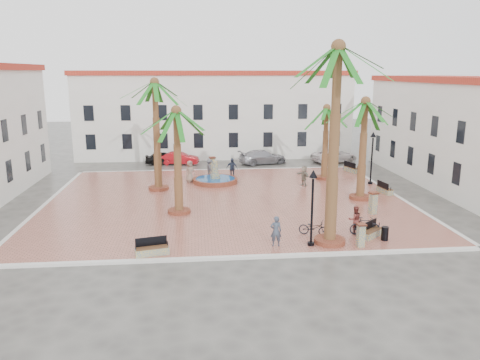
{
  "coord_description": "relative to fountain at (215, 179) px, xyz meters",
  "views": [
    {
      "loc": [
        -2.2,
        -33.33,
        9.35
      ],
      "look_at": [
        1.0,
        0.0,
        1.6
      ],
      "focal_mm": 35.0,
      "sensor_mm": 36.0,
      "label": 1
    }
  ],
  "objects": [
    {
      "name": "building_east",
      "position": [
        20.59,
        -3.51,
        4.1
      ],
      "size": [
        7.4,
        26.4,
        9.0
      ],
      "rotation": [
        0.0,
        0.0,
        1.57
      ],
      "color": "white",
      "rests_on": "ground"
    },
    {
      "name": "bollard_e",
      "position": [
        10.02,
        -10.02,
        0.5
      ],
      "size": [
        0.64,
        0.64,
        1.47
      ],
      "rotation": [
        0.0,
        0.0,
        0.25
      ],
      "color": "gray",
      "rests_on": "plaza"
    },
    {
      "name": "lamppost_e",
      "position": [
        12.99,
        -1.74,
        2.72
      ],
      "size": [
        0.48,
        0.48,
        4.42
      ],
      "color": "black",
      "rests_on": "plaza"
    },
    {
      "name": "lamppost_s",
      "position": [
        4.52,
        -15.32,
        2.58
      ],
      "size": [
        0.46,
        0.46,
        4.2
      ],
      "color": "black",
      "rests_on": "plaza"
    },
    {
      "name": "cyclist_a",
      "position": [
        2.6,
        -15.25,
        0.58
      ],
      "size": [
        0.62,
        0.41,
        1.69
      ],
      "primitive_type": "imported",
      "rotation": [
        0.0,
        0.0,
        3.13
      ],
      "color": "#3A4455",
      "rests_on": "plaza"
    },
    {
      "name": "palm_ne",
      "position": [
        9.63,
        0.52,
        5.19
      ],
      "size": [
        4.77,
        4.77,
        6.55
      ],
      "color": "brown",
      "rests_on": "plaza"
    },
    {
      "name": "bollard_se",
      "position": [
        7.14,
        -15.78,
        0.4
      ],
      "size": [
        0.49,
        0.49,
        1.29
      ],
      "rotation": [
        0.0,
        0.0,
        0.05
      ],
      "color": "gray",
      "rests_on": "plaza"
    },
    {
      "name": "pedestrian_east",
      "position": [
        7.25,
        -1.81,
        0.57
      ],
      "size": [
        1.05,
        1.63,
        1.68
      ],
      "primitive_type": "imported",
      "rotation": [
        0.0,
        0.0,
        -1.18
      ],
      "color": "gray",
      "rests_on": "plaza"
    },
    {
      "name": "ground",
      "position": [
        0.59,
        -5.5,
        -0.42
      ],
      "size": [
        120.0,
        120.0,
        0.0
      ],
      "primitive_type": "plane",
      "color": "#56544F",
      "rests_on": "ground"
    },
    {
      "name": "fountain",
      "position": [
        0.0,
        0.0,
        0.0
      ],
      "size": [
        3.8,
        3.8,
        1.96
      ],
      "color": "brown",
      "rests_on": "plaza"
    },
    {
      "name": "kerb_e",
      "position": [
        13.59,
        -5.5,
        -0.34
      ],
      "size": [
        0.3,
        22.3,
        0.16
      ],
      "primitive_type": "cube",
      "color": "silver",
      "rests_on": "ground"
    },
    {
      "name": "car_black",
      "position": [
        -4.92,
        9.39,
        0.24
      ],
      "size": [
        3.89,
        1.7,
        1.3
      ],
      "primitive_type": "imported",
      "rotation": [
        0.0,
        0.0,
        1.61
      ],
      "color": "black",
      "rests_on": "ground"
    },
    {
      "name": "plaza",
      "position": [
        0.59,
        -5.5,
        -0.34
      ],
      "size": [
        26.0,
        22.0,
        0.15
      ],
      "primitive_type": "cube",
      "color": "#B16351",
      "rests_on": "ground"
    },
    {
      "name": "cyclist_b",
      "position": [
        7.55,
        -13.58,
        0.55
      ],
      "size": [
        0.82,
        0.66,
        1.62
      ],
      "primitive_type": "imported",
      "rotation": [
        0.0,
        0.0,
        3.2
      ],
      "color": "brown",
      "rests_on": "plaza"
    },
    {
      "name": "building_north",
      "position": [
        0.59,
        14.49,
        4.35
      ],
      "size": [
        30.4,
        7.4,
        9.5
      ],
      "color": "white",
      "rests_on": "ground"
    },
    {
      "name": "palm_s",
      "position": [
        5.64,
        -15.06,
        9.15
      ],
      "size": [
        5.55,
        5.55,
        10.83
      ],
      "color": "brown",
      "rests_on": "plaza"
    },
    {
      "name": "palm_sw",
      "position": [
        -2.8,
        -8.56,
        5.73
      ],
      "size": [
        4.93,
        4.93,
        7.14
      ],
      "color": "brown",
      "rests_on": "plaza"
    },
    {
      "name": "bench_ne",
      "position": [
        12.97,
        3.11,
        0.01
      ],
      "size": [
        1.11,
        1.91,
        0.96
      ],
      "rotation": [
        0.0,
        0.0,
        1.89
      ],
      "color": "gray",
      "rests_on": "plaza"
    },
    {
      "name": "bench_s",
      "position": [
        -3.96,
        -15.89,
        -0.01
      ],
      "size": [
        1.79,
        0.91,
        0.91
      ],
      "rotation": [
        0.0,
        0.0,
        0.23
      ],
      "color": "gray",
      "rests_on": "plaza"
    },
    {
      "name": "pedestrian_fountain_a",
      "position": [
        -2.14,
        0.37,
        0.66
      ],
      "size": [
        1.07,
        0.97,
        1.84
      ],
      "primitive_type": "imported",
      "rotation": [
        0.0,
        0.0,
        0.55
      ],
      "color": "#876C5B",
      "rests_on": "plaza"
    },
    {
      "name": "pedestrian_north",
      "position": [
        -0.42,
        2.42,
        0.54
      ],
      "size": [
        0.88,
        1.17,
        1.61
      ],
      "primitive_type": "imported",
      "rotation": [
        0.0,
        0.0,
        1.88
      ],
      "color": "#55555B",
      "rests_on": "plaza"
    },
    {
      "name": "palm_e",
      "position": [
        10.5,
        -6.25,
        6.05
      ],
      "size": [
        5.24,
        5.24,
        7.53
      ],
      "color": "brown",
      "rests_on": "plaza"
    },
    {
      "name": "pedestrian_fountain_b",
      "position": [
        1.56,
        1.51,
        0.64
      ],
      "size": [
        1.14,
        0.9,
        1.81
      ],
      "primitive_type": "imported",
      "rotation": [
        0.0,
        0.0,
        -0.5
      ],
      "color": "#353E56",
      "rests_on": "plaza"
    },
    {
      "name": "car_silver",
      "position": [
        5.32,
        8.61,
        0.31
      ],
      "size": [
        5.33,
        3.18,
        1.45
      ],
      "primitive_type": "imported",
      "rotation": [
        0.0,
        0.0,
        1.82
      ],
      "color": "#9A99A1",
      "rests_on": "ground"
    },
    {
      "name": "car_white",
      "position": [
        13.04,
        8.77,
        0.27
      ],
      "size": [
        5.43,
        3.7,
        1.38
      ],
      "primitive_type": "imported",
      "rotation": [
        0.0,
        0.0,
        1.88
      ],
      "color": "white",
      "rests_on": "ground"
    },
    {
      "name": "bicycle_a",
      "position": [
        5.07,
        -13.77,
        0.19
      ],
      "size": [
        1.84,
        1.29,
        0.92
      ],
      "primitive_type": "imported",
      "rotation": [
        0.0,
        0.0,
        1.13
      ],
      "color": "black",
      "rests_on": "plaza"
    },
    {
      "name": "bench_se",
      "position": [
        8.32,
        -14.33,
        -0.01
      ],
      "size": [
        1.63,
        1.5,
        0.89
      ],
      "rotation": [
        0.0,
        0.0,
        0.71
      ],
      "color": "gray",
      "rests_on": "plaza"
    },
    {
      "name": "bench_e",
      "position": [
        12.97,
        -4.83,
        -0.01
      ],
      "size": [
        0.77,
        1.78,
        0.91
      ],
      "rotation": [
        0.0,
        0.0,
        1.71
      ],
      "color": "gray",
      "rests_on": "plaza"
    },
    {
      "name": "car_red",
      "position": [
        -3.31,
        9.11,
        0.24
      ],
      "size": [
        4.14,
        2.06,
        1.3
      ],
      "primitive_type": "imported",
      "rotation": [
        0.0,
        0.0,
        1.39
      ],
      "color": "#B0121A",
      "rests_on": "ground"
    },
    {
      "name": "kerb_w",
      "position": [
        -12.41,
        -5.5,
        -0.34
      ],
      "size": [
        0.3,
        22.3,
        0.16
      ],
      "primitive_type": "cube",
      "color": "silver",
      "rests_on": "ground"
    },
    {
      "name": "bicycle_b",
      "position": [
        8.03,
        -13.95,
        0.26
      ],
      "size": [
        1.8,
        0.63,
        1.06
      ],
      "primitive_type": "imported",
      "rotation": [
        0.0,
        0.0,
        1.49
      ],
      "color": "black",
      "rests_on": "plaza"
    },
    {
      "name": "kerb_s",
      "position": [
        0.59,
        -16.5,
        -0.34
      ],
      "size": [
        26.3,
        0.3,
        0.16
      ],
      "primitive_type": "cube",
      "color": "silver",
      "rests_on": "ground"
    },
    {
      "name": "bollard_n",
      "position": [
        -0.1,
        3.66,
        0.54
      ],
      "size": [
        0.66,
        0.66,
        1.56
      ],
      "rotation": [
        0.0,
        0.0,
        0.2
      ],
      "color": "gray",
      "rests_on": "plaza"
    },
    {
      "name": "litter_bin",
      "position": [
        8.83,
        -14.94,
        0.12
      ],
      "size": [
        0.4,
        0.4,
        0.78
      ],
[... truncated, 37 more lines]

